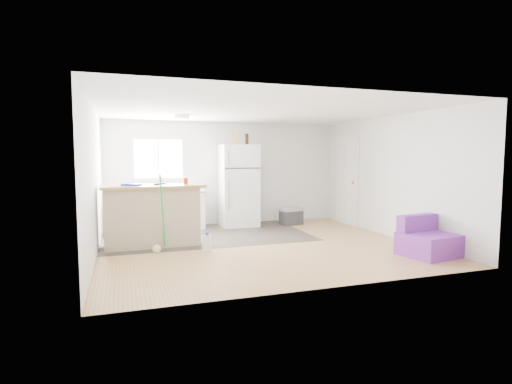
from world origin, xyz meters
The scene contains 19 objects.
room centered at (0.00, 0.00, 1.20)m, with size 5.51×5.01×2.41m.
vinyl_zone centered at (-0.73, 1.25, 0.00)m, with size 4.05×2.50×0.00m, color #2D2721.
window centered at (-1.55, 2.49, 1.55)m, with size 1.18×0.06×0.98m.
interior_door centered at (2.72, 1.55, 1.02)m, with size 0.11×0.92×2.10m.
ceiling_fixture centered at (-1.20, 1.20, 2.36)m, with size 0.30×0.30×0.07m, color white.
kitchen_cabinets centered at (-1.52, 2.20, 0.43)m, with size 1.96×0.78×1.12m.
peninsula centered at (-1.84, 0.56, 0.55)m, with size 1.80×0.74×1.09m.
refrigerator centered at (0.20, 2.10, 0.93)m, with size 0.84×0.80×1.87m.
cooler centered at (1.42, 1.86, 0.20)m, with size 0.58×0.46×0.39m.
purple_seat centered at (2.31, -1.57, 0.23)m, with size 0.88×0.84×0.64m.
cleaner_jug centered at (-0.99, -0.14, 0.14)m, with size 0.17×0.14×0.32m.
mop centered at (-1.78, 0.04, 0.23)m, with size 0.26×0.37×1.32m.
red_cup centered at (-1.23, 0.59, 1.15)m, with size 0.08×0.08×0.12m, color red.
blue_tray centered at (-2.18, 0.51, 1.11)m, with size 0.30×0.22×0.04m, color #1426C4.
tool_a centered at (-1.66, 0.65, 1.11)m, with size 0.14×0.05×0.03m, color black.
tool_b centered at (-1.76, 0.47, 1.11)m, with size 0.10×0.04×0.03m, color black.
cardboard_box centered at (0.09, 2.01, 2.02)m, with size 0.20×0.10×0.30m, color tan.
bottle_left centered at (0.37, 2.02, 1.99)m, with size 0.07×0.07×0.25m, color #331F09.
bottle_right centered at (0.40, 2.07, 1.99)m, with size 0.07×0.07×0.25m, color #331F09.
Camera 1 is at (-2.31, -6.71, 1.59)m, focal length 28.00 mm.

